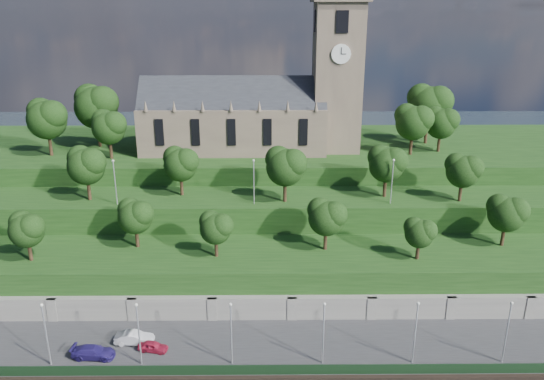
{
  "coord_description": "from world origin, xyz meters",
  "views": [
    {
      "loc": [
        1.99,
        -46.57,
        39.49
      ],
      "look_at": [
        2.66,
        30.0,
        12.74
      ],
      "focal_mm": 35.0,
      "sensor_mm": 36.0,
      "label": 1
    }
  ],
  "objects_px": {
    "car_middle": "(134,338)",
    "church": "(261,107)",
    "car_left": "(153,346)",
    "car_right": "(93,352)"
  },
  "relations": [
    {
      "from": "car_left",
      "to": "car_middle",
      "type": "xyz_separation_m",
      "value": [
        -2.47,
        1.45,
        0.15
      ]
    },
    {
      "from": "church",
      "to": "car_left",
      "type": "xyz_separation_m",
      "value": [
        -11.98,
        -41.14,
        -19.94
      ]
    },
    {
      "from": "car_middle",
      "to": "car_left",
      "type": "bearing_deg",
      "value": -118.56
    },
    {
      "from": "car_left",
      "to": "car_middle",
      "type": "height_order",
      "value": "car_middle"
    },
    {
      "from": "church",
      "to": "car_middle",
      "type": "height_order",
      "value": "church"
    },
    {
      "from": "car_left",
      "to": "car_right",
      "type": "relative_size",
      "value": 0.71
    },
    {
      "from": "car_middle",
      "to": "car_right",
      "type": "distance_m",
      "value": 4.75
    },
    {
      "from": "car_middle",
      "to": "church",
      "type": "bearing_deg",
      "value": -18.26
    },
    {
      "from": "church",
      "to": "car_middle",
      "type": "relative_size",
      "value": 8.61
    },
    {
      "from": "church",
      "to": "car_left",
      "type": "distance_m",
      "value": 47.26
    }
  ]
}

